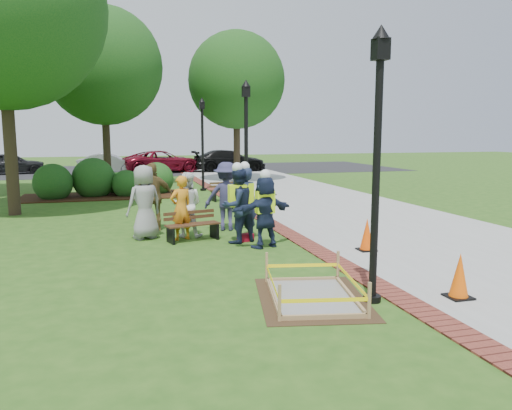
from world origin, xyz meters
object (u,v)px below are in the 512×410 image
object	(u,v)px
hivis_worker_b	(245,201)
wet_concrete_pad	(312,285)
bench_near	(193,231)
hivis_worker_c	(237,203)
hivis_worker_a	(265,209)
lamp_near	(377,145)
cone_front	(459,277)

from	to	relation	value
hivis_worker_b	wet_concrete_pad	bearing A→B (deg)	-91.23
bench_near	hivis_worker_c	distance (m)	1.36
hivis_worker_c	hivis_worker_a	bearing A→B (deg)	-53.38
wet_concrete_pad	hivis_worker_a	size ratio (longest dim) A/B	1.41
wet_concrete_pad	lamp_near	distance (m)	2.44
hivis_worker_b	hivis_worker_a	bearing A→B (deg)	-78.90
hivis_worker_b	hivis_worker_c	size ratio (longest dim) A/B	1.00
bench_near	lamp_near	bearing A→B (deg)	-68.47
lamp_near	hivis_worker_b	bearing A→B (deg)	98.47
hivis_worker_a	hivis_worker_c	distance (m)	0.84
bench_near	lamp_near	world-z (taller)	lamp_near
wet_concrete_pad	cone_front	distance (m)	2.38
hivis_worker_b	hivis_worker_c	world-z (taller)	hivis_worker_c
hivis_worker_b	hivis_worker_c	xyz separation A→B (m)	(-0.29, -0.41, 0.00)
cone_front	lamp_near	xyz separation A→B (m)	(-1.41, 0.27, 2.11)
lamp_near	hivis_worker_a	distance (m)	4.43
wet_concrete_pad	lamp_near	size ratio (longest dim) A/B	0.61
bench_near	lamp_near	xyz separation A→B (m)	(2.08, -5.28, 2.25)
wet_concrete_pad	hivis_worker_a	bearing A→B (deg)	85.18
lamp_near	wet_concrete_pad	bearing A→B (deg)	156.53
cone_front	hivis_worker_a	distance (m)	4.83
wet_concrete_pad	bench_near	distance (m)	5.05
lamp_near	hivis_worker_b	size ratio (longest dim) A/B	2.17
bench_near	cone_front	world-z (taller)	cone_front
wet_concrete_pad	hivis_worker_b	bearing A→B (deg)	88.77
cone_front	hivis_worker_c	world-z (taller)	hivis_worker_c
wet_concrete_pad	lamp_near	world-z (taller)	lamp_near
bench_near	hivis_worker_b	distance (m)	1.51
cone_front	hivis_worker_b	size ratio (longest dim) A/B	0.39
wet_concrete_pad	hivis_worker_b	size ratio (longest dim) A/B	1.32
cone_front	hivis_worker_a	world-z (taller)	hivis_worker_a
lamp_near	hivis_worker_b	distance (m)	5.45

